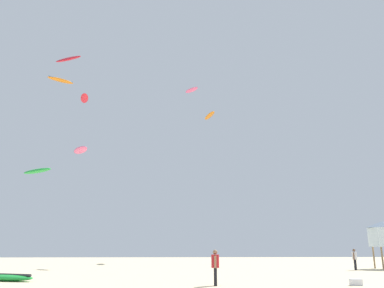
% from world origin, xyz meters
% --- Properties ---
extents(person_foreground, '(0.40, 0.58, 1.77)m').
position_xyz_m(person_foreground, '(0.57, 5.32, 1.03)').
color(person_foreground, black).
rests_on(person_foreground, ground).
extents(person_midground, '(0.39, 0.48, 1.74)m').
position_xyz_m(person_midground, '(13.76, 18.30, 1.01)').
color(person_midground, black).
rests_on(person_midground, ground).
extents(kite_grounded_near, '(3.57, 2.24, 0.42)m').
position_xyz_m(kite_grounded_near, '(-11.06, 8.69, 0.20)').
color(kite_grounded_near, green).
rests_on(kite_grounded_near, ground).
extents(lifeguard_tower, '(2.30, 2.30, 4.15)m').
position_xyz_m(lifeguard_tower, '(17.49, 20.17, 3.05)').
color(lifeguard_tower, '#8C704C').
rests_on(lifeguard_tower, ground).
extents(cooler_box, '(0.56, 0.36, 0.32)m').
position_xyz_m(cooler_box, '(7.75, 5.16, 0.16)').
color(cooler_box, white).
rests_on(cooler_box, ground).
extents(kite_aloft_0, '(1.90, 4.09, 0.72)m').
position_xyz_m(kite_aloft_0, '(3.75, 41.34, 21.32)').
color(kite_aloft_0, orange).
extents(kite_aloft_1, '(1.92, 2.15, 0.42)m').
position_xyz_m(kite_aloft_1, '(0.51, 30.65, 21.05)').
color(kite_aloft_1, '#E5598C').
extents(kite_aloft_2, '(1.59, 2.96, 0.46)m').
position_xyz_m(kite_aloft_2, '(-11.29, 24.48, 17.33)').
color(kite_aloft_2, red).
extents(kite_aloft_4, '(3.63, 2.42, 0.87)m').
position_xyz_m(kite_aloft_4, '(-13.98, 26.63, 22.97)').
color(kite_aloft_4, red).
extents(kite_aloft_5, '(4.24, 3.68, 0.66)m').
position_xyz_m(kite_aloft_5, '(-15.80, 25.32, 9.52)').
color(kite_aloft_5, green).
extents(kite_aloft_6, '(3.46, 2.90, 0.42)m').
position_xyz_m(kite_aloft_6, '(-17.17, 34.81, 23.86)').
color(kite_aloft_6, orange).
extents(kite_aloft_7, '(2.40, 3.07, 0.58)m').
position_xyz_m(kite_aloft_7, '(-10.72, 22.04, 11.01)').
color(kite_aloft_7, '#E5598C').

